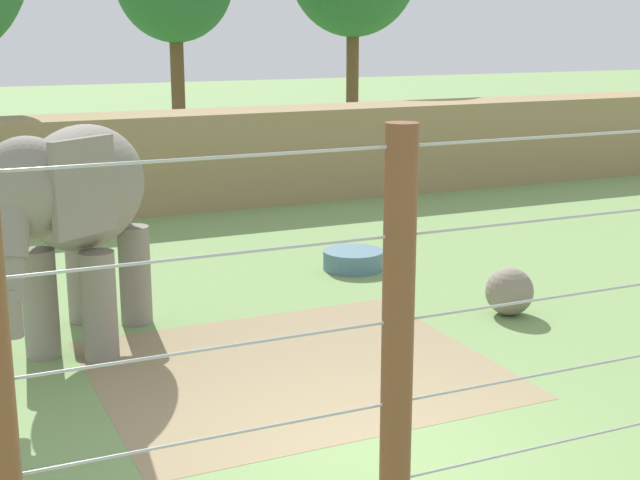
{
  "coord_description": "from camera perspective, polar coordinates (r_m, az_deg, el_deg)",
  "views": [
    {
      "loc": [
        -4.12,
        -7.72,
        4.38
      ],
      "look_at": [
        0.99,
        3.59,
        1.4
      ],
      "focal_mm": 50.9,
      "sensor_mm": 36.0,
      "label": 1
    }
  ],
  "objects": [
    {
      "name": "cable_fence",
      "position": [
        7.0,
        14.4,
        -7.79
      ],
      "size": [
        8.66,
        0.22,
        3.76
      ],
      "color": "brown",
      "rests_on": "ground"
    },
    {
      "name": "elephant",
      "position": [
        12.57,
        -15.11,
        2.36
      ],
      "size": [
        2.99,
        3.78,
        3.1
      ],
      "color": "gray",
      "rests_on": "ground"
    },
    {
      "name": "water_tub",
      "position": [
        16.52,
        2.11,
        -1.24
      ],
      "size": [
        1.1,
        1.1,
        0.35
      ],
      "color": "slate",
      "rests_on": "ground"
    },
    {
      "name": "dirt_patch",
      "position": [
        11.91,
        -1.63,
        -8.07
      ],
      "size": [
        5.03,
        4.47,
        0.01
      ],
      "primitive_type": "cube",
      "rotation": [
        0.0,
        0.0,
        0.01
      ],
      "color": "#937F5B",
      "rests_on": "ground"
    },
    {
      "name": "embankment_wall",
      "position": [
        21.83,
        -13.21,
        4.62
      ],
      "size": [
        36.0,
        1.8,
        2.29
      ],
      "primitive_type": "cube",
      "color": "#997F56",
      "rests_on": "ground"
    },
    {
      "name": "enrichment_ball",
      "position": [
        14.22,
        11.82,
        -3.18
      ],
      "size": [
        0.74,
        0.74,
        0.74
      ],
      "primitive_type": "sphere",
      "color": "gray",
      "rests_on": "ground"
    },
    {
      "name": "ground_plane",
      "position": [
        9.79,
        3.44,
        -13.11
      ],
      "size": [
        120.0,
        120.0,
        0.0
      ],
      "primitive_type": "plane",
      "color": "#759956"
    }
  ]
}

